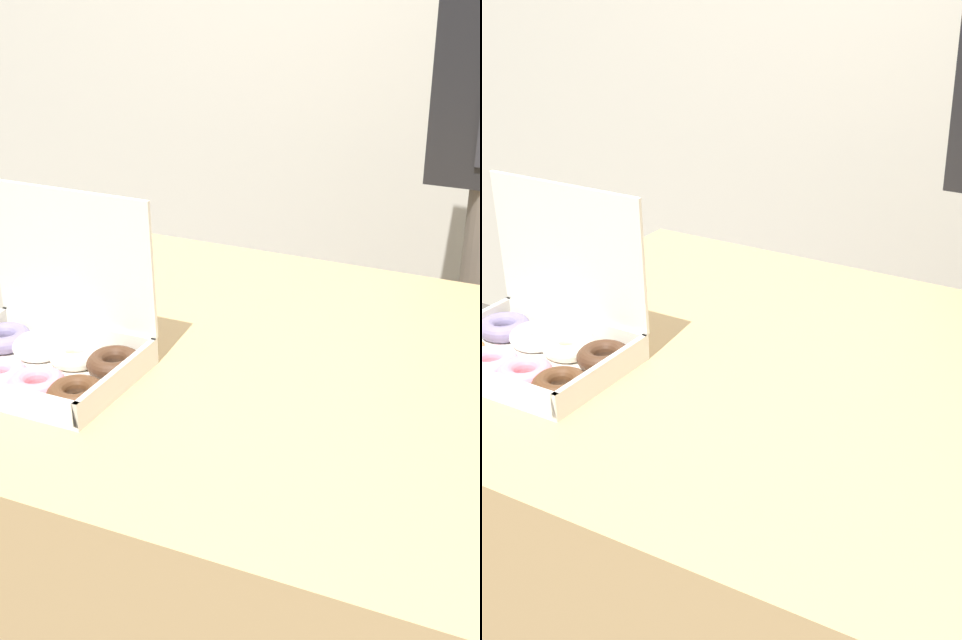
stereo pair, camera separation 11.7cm
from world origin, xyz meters
TOP-DOWN VIEW (x-y plane):
  - table at (0.00, 0.00)m, footprint 1.17×0.86m
  - donut_box at (-0.40, -0.16)m, footprint 0.30×0.21m

SIDE VIEW (x-z plane):
  - table at x=0.00m, z-range 0.00..0.78m
  - donut_box at x=-0.40m, z-range 0.69..0.94m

